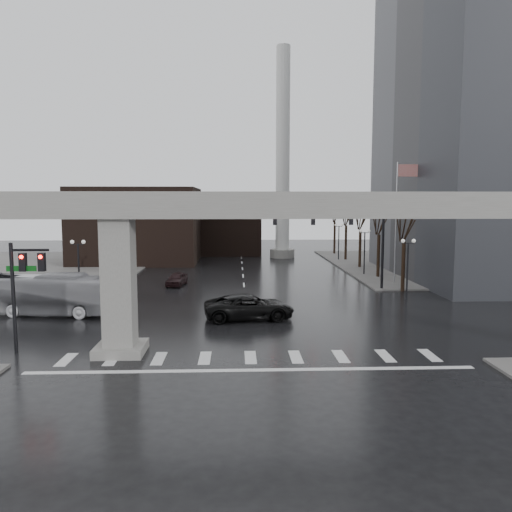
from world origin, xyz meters
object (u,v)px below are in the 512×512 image
object	(u,v)px
signal_mast_arm	(342,227)
city_bus	(48,294)
pickup_truck	(249,307)
far_car	(177,279)

from	to	relation	value
signal_mast_arm	city_bus	bearing A→B (deg)	-158.29
signal_mast_arm	city_bus	xyz separation A→B (m)	(-23.33, -9.29, -4.32)
pickup_truck	city_bus	xyz separation A→B (m)	(-14.49, 1.91, 0.64)
pickup_truck	city_bus	world-z (taller)	city_bus
signal_mast_arm	pickup_truck	xyz separation A→B (m)	(-8.84, -11.20, -4.96)
pickup_truck	city_bus	distance (m)	14.63
far_car	city_bus	bearing A→B (deg)	-113.11
pickup_truck	far_car	world-z (taller)	pickup_truck
signal_mast_arm	far_car	world-z (taller)	signal_mast_arm
signal_mast_arm	far_car	distance (m)	16.71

